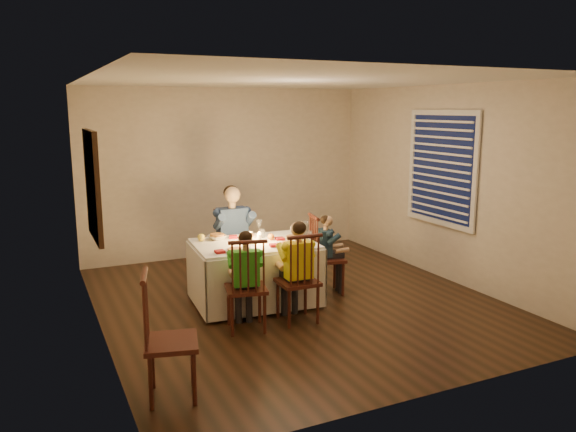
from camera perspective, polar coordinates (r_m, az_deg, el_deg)
name	(u,v)px	position (r m, az deg, el deg)	size (l,w,h in m)	color
ground	(296,301)	(6.87, 0.81, -8.60)	(5.00, 5.00, 0.00)	black
wall_left	(94,209)	(5.93, -19.09, 0.66)	(0.02, 5.00, 2.60)	beige
wall_right	(448,184)	(7.79, 15.91, 3.17)	(0.02, 5.00, 2.60)	beige
wall_back	(226,173)	(8.85, -6.29, 4.40)	(4.50, 0.02, 2.60)	beige
ceiling	(297,80)	(6.48, 0.88, 13.62)	(5.00, 5.00, 0.00)	white
dining_table	(254,260)	(6.66, -3.44, -4.49)	(1.49, 1.12, 0.71)	silver
chair_adult	(234,285)	(7.49, -5.50, -6.98)	(0.41, 0.39, 1.01)	black
chair_near_left	(247,329)	(6.05, -4.22, -11.39)	(0.41, 0.39, 1.01)	black
chair_near_right	(297,321)	(6.26, 0.97, -10.61)	(0.41, 0.39, 1.01)	black
chair_end	(327,293)	(7.17, 3.93, -7.78)	(0.41, 0.39, 1.01)	black
chair_extra	(174,396)	(4.86, -11.54, -17.51)	(0.43, 0.41, 1.05)	black
adult	(234,285)	(7.49, -5.50, -6.98)	(0.50, 0.45, 1.32)	#314A7C
child_green	(247,329)	(6.05, -4.22, -11.39)	(0.35, 0.32, 1.07)	green
child_yellow	(297,321)	(6.26, 0.97, -10.61)	(0.38, 0.35, 1.12)	yellow
child_teal	(327,293)	(7.17, 3.93, -7.78)	(0.31, 0.29, 1.00)	#1A2F41
setting_adult	(247,236)	(6.89, -4.16, -2.06)	(0.26, 0.26, 0.02)	silver
setting_green	(236,251)	(6.22, -5.33, -3.52)	(0.26, 0.26, 0.02)	silver
setting_yellow	(289,244)	(6.47, 0.09, -2.90)	(0.26, 0.26, 0.02)	silver
setting_teal	(294,238)	(6.79, 0.58, -2.23)	(0.26, 0.26, 0.02)	silver
candle_left	(250,239)	(6.58, -3.90, -2.33)	(0.06, 0.06, 0.10)	silver
candle_right	(259,238)	(6.62, -2.92, -2.25)	(0.06, 0.06, 0.10)	silver
squash	(201,237)	(6.74, -8.81, -2.17)	(0.09, 0.09, 0.09)	yellow
orange_fruit	(271,237)	(6.71, -1.73, -2.13)	(0.08, 0.08, 0.08)	orange
serving_bowl	(217,237)	(6.79, -7.21, -2.17)	(0.22, 0.22, 0.05)	silver
wall_mirror	(93,186)	(6.20, -19.22, 2.94)	(0.06, 0.95, 1.15)	black
window_blinds	(441,168)	(7.82, 15.27, 4.70)	(0.07, 1.34, 1.54)	#0D1434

